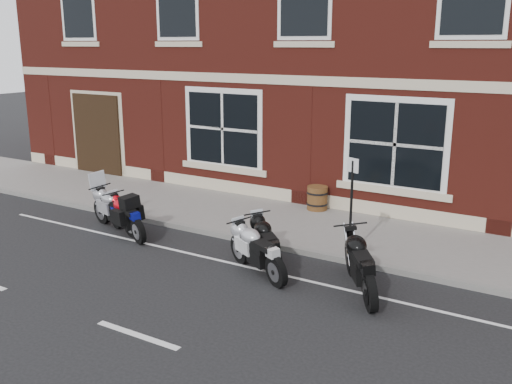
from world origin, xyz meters
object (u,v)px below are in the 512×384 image
at_px(parking_sign, 351,200).
at_px(moto_naked_black, 362,261).
at_px(moto_touring_silver, 116,207).
at_px(moto_sport_black, 268,241).
at_px(moto_sport_silver, 258,249).
at_px(barrel_planter, 317,198).
at_px(moto_sport_red, 127,215).

bearing_deg(parking_sign, moto_naked_black, -37.25).
distance_m(moto_touring_silver, moto_sport_black, 4.26).
height_order(moto_touring_silver, moto_sport_silver, moto_touring_silver).
relative_size(barrel_planter, parking_sign, 0.30).
bearing_deg(moto_sport_red, moto_sport_silver, -71.58).
distance_m(moto_sport_black, moto_naked_black, 2.04).
distance_m(barrel_planter, parking_sign, 3.47).
bearing_deg(moto_sport_black, moto_touring_silver, 133.77).
bearing_deg(moto_touring_silver, moto_sport_silver, -81.11).
xyz_separation_m(moto_touring_silver, barrel_planter, (3.57, 3.64, -0.11)).
height_order(moto_sport_silver, barrel_planter, moto_sport_silver).
relative_size(moto_touring_silver, moto_sport_silver, 1.11).
distance_m(moto_naked_black, barrel_planter, 4.80).
relative_size(moto_sport_red, parking_sign, 0.88).
distance_m(moto_naked_black, parking_sign, 1.62).
bearing_deg(parking_sign, moto_touring_silver, -148.32).
xyz_separation_m(moto_sport_silver, parking_sign, (1.27, 1.51, 0.79)).
distance_m(moto_sport_red, parking_sign, 5.21).
relative_size(moto_sport_black, parking_sign, 0.73).
bearing_deg(parking_sign, barrel_planter, 148.49).
distance_m(moto_touring_silver, moto_sport_silver, 4.32).
height_order(moto_sport_red, moto_naked_black, moto_naked_black).
height_order(moto_sport_black, moto_naked_black, moto_naked_black).
distance_m(moto_sport_red, barrel_planter, 4.88).
height_order(moto_naked_black, parking_sign, parking_sign).
height_order(moto_sport_red, parking_sign, parking_sign).
bearing_deg(moto_touring_silver, barrel_planter, -27.86).
bearing_deg(barrel_planter, moto_sport_black, -79.58).
xyz_separation_m(moto_sport_red, parking_sign, (5.03, 1.12, 0.80)).
relative_size(moto_sport_silver, parking_sign, 0.88).
bearing_deg(moto_sport_silver, barrel_planter, 38.19).
height_order(moto_sport_black, barrel_planter, moto_sport_black).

